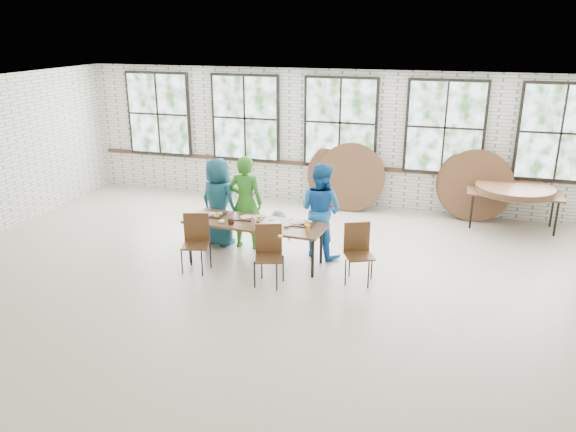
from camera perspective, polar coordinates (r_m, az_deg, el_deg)
name	(u,v)px	position (r m, az deg, el deg)	size (l,w,h in m)	color
room	(340,125)	(12.41, 5.33, 9.23)	(12.00, 12.00, 12.00)	#C3B19B
dining_table	(255,225)	(9.47, -3.37, -0.92)	(2.45, 0.98, 0.74)	brown
chair_near_left	(196,237)	(9.41, -9.32, -2.13)	(0.52, 0.51, 0.95)	#4F321A
chair_near_right	(269,249)	(8.79, -1.97, -3.40)	(0.53, 0.52, 0.95)	#4F321A
chair_spare	(358,247)	(8.93, 7.12, -3.18)	(0.55, 0.54, 0.95)	#4F321A
adult_teal	(218,202)	(10.33, -7.08, 1.41)	(0.80, 0.52, 1.63)	#174B5B
adult_green	(246,202)	(10.13, -4.32, 1.39)	(0.63, 0.41, 1.71)	#2C771F
toddler	(279,230)	(10.09, -0.96, -1.48)	(0.49, 0.28, 0.76)	#141D3F
adult_blue	(321,210)	(9.75, 3.34, 0.59)	(0.81, 0.63, 1.68)	#1A66B6
storage_table	(514,195)	(12.01, 21.98, 2.00)	(1.81, 0.77, 0.74)	brown
tabletop_clutter	(259,221)	(9.41, -2.97, -0.55)	(2.07, 0.66, 0.11)	black
round_tops_stacked	(515,189)	(11.98, 22.05, 2.54)	(1.50, 1.50, 0.13)	brown
round_tops_leaning	(408,181)	(12.26, 12.08, 3.53)	(4.35, 0.50, 1.49)	brown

